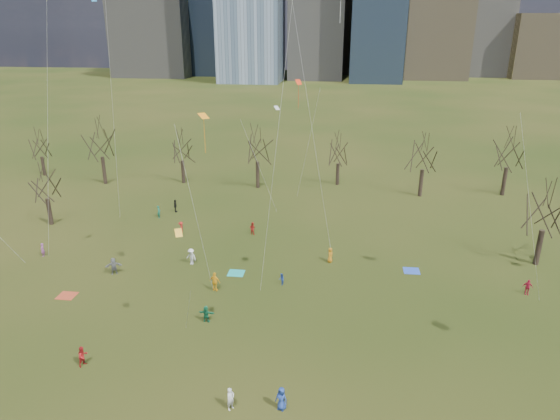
# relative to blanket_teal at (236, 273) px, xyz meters

# --- Properties ---
(ground) EXTENTS (500.00, 500.00, 0.00)m
(ground) POSITION_rel_blanket_teal_xyz_m (4.44, -12.09, -0.01)
(ground) COLOR black
(ground) RESTS_ON ground
(bare_tree_row) EXTENTS (113.04, 29.80, 9.50)m
(bare_tree_row) POSITION_rel_blanket_teal_xyz_m (4.36, 25.13, 6.10)
(bare_tree_row) COLOR black
(bare_tree_row) RESTS_ON ground
(blanket_teal) EXTENTS (1.60, 1.50, 0.03)m
(blanket_teal) POSITION_rel_blanket_teal_xyz_m (0.00, 0.00, 0.00)
(blanket_teal) COLOR #1BA7A1
(blanket_teal) RESTS_ON ground
(blanket_navy) EXTENTS (1.60, 1.50, 0.03)m
(blanket_navy) POSITION_rel_blanket_teal_xyz_m (17.48, 2.74, 0.00)
(blanket_navy) COLOR blue
(blanket_navy) RESTS_ON ground
(blanket_crimson) EXTENTS (1.60, 1.50, 0.03)m
(blanket_crimson) POSITION_rel_blanket_teal_xyz_m (-14.48, -6.33, 0.00)
(blanket_crimson) COLOR #B54024
(blanket_crimson) RESTS_ON ground
(person_0) EXTENTS (0.94, 0.78, 1.65)m
(person_0) POSITION_rel_blanket_teal_xyz_m (6.83, -18.06, 0.81)
(person_0) COLOR #24429E
(person_0) RESTS_ON ground
(person_1) EXTENTS (0.65, 0.70, 1.60)m
(person_1) POSITION_rel_blanket_teal_xyz_m (3.59, -18.46, 0.79)
(person_1) COLOR white
(person_1) RESTS_ON ground
(person_2) EXTENTS (0.88, 0.96, 1.59)m
(person_2) POSITION_rel_blanket_teal_xyz_m (-8.00, -15.51, 0.78)
(person_2) COLOR red
(person_2) RESTS_ON ground
(person_4) EXTENTS (1.19, 0.76, 1.88)m
(person_4) POSITION_rel_blanket_teal_xyz_m (-1.19, -3.66, 0.93)
(person_4) COLOR yellow
(person_4) RESTS_ON ground
(person_5) EXTENTS (1.39, 0.51, 1.47)m
(person_5) POSITION_rel_blanket_teal_xyz_m (-0.65, -8.80, 0.72)
(person_5) COLOR #197147
(person_5) RESTS_ON ground
(person_7) EXTENTS (0.43, 0.59, 1.50)m
(person_7) POSITION_rel_blanket_teal_xyz_m (-21.36, 1.24, 0.73)
(person_7) COLOR #A653A2
(person_7) RESTS_ON ground
(person_8) EXTENTS (0.50, 0.61, 1.16)m
(person_8) POSITION_rel_blanket_teal_xyz_m (4.80, -1.72, 0.57)
(person_8) COLOR #2849AD
(person_8) RESTS_ON ground
(person_9) EXTENTS (1.28, 1.00, 1.75)m
(person_9) POSITION_rel_blanket_teal_xyz_m (-5.00, 1.39, 0.86)
(person_9) COLOR white
(person_9) RESTS_ON ground
(person_10) EXTENTS (0.93, 0.51, 1.50)m
(person_10) POSITION_rel_blanket_teal_xyz_m (27.44, -0.68, 0.73)
(person_10) COLOR #BC1A39
(person_10) RESTS_ON ground
(person_11) EXTENTS (1.68, 1.15, 1.74)m
(person_11) POSITION_rel_blanket_teal_xyz_m (-12.02, -1.65, 0.86)
(person_11) COLOR slate
(person_11) RESTS_ON ground
(person_12) EXTENTS (0.71, 0.90, 1.61)m
(person_12) POSITION_rel_blanket_teal_xyz_m (9.24, 3.73, 0.79)
(person_12) COLOR orange
(person_12) RESTS_ON ground
(person_13) EXTENTS (0.49, 0.65, 1.62)m
(person_13) POSITION_rel_blanket_teal_xyz_m (-13.03, 13.81, 0.80)
(person_13) COLOR #197458
(person_13) RESTS_ON ground
(person_14) EXTENTS (0.91, 0.82, 1.53)m
(person_14) POSITION_rel_blanket_teal_xyz_m (-0.13, 9.99, 0.75)
(person_14) COLOR #B21E19
(person_14) RESTS_ON ground
(person_15) EXTENTS (0.56, 0.98, 1.51)m
(person_15) POSITION_rel_blanket_teal_xyz_m (-8.56, 9.06, 0.74)
(person_15) COLOR #B21E19
(person_15) RESTS_ON ground
(person_16) EXTENTS (0.56, 1.05, 1.71)m
(person_16) POSITION_rel_blanket_teal_xyz_m (-11.58, 16.07, 0.84)
(person_16) COLOR black
(person_16) RESTS_ON ground
(kites_airborne) EXTENTS (53.68, 42.59, 24.68)m
(kites_airborne) POSITION_rel_blanket_teal_xyz_m (2.82, -1.37, 12.06)
(kites_airborne) COLOR orange
(kites_airborne) RESTS_ON ground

